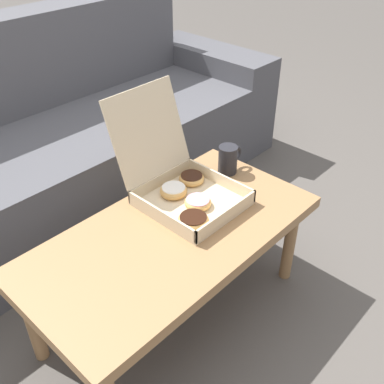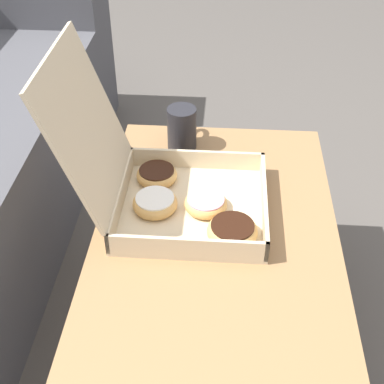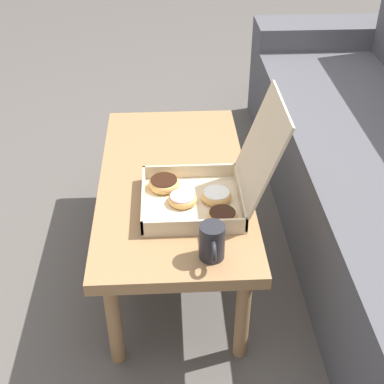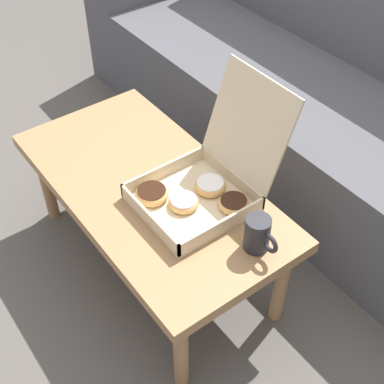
# 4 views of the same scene
# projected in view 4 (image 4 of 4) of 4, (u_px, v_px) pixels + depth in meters

# --- Properties ---
(ground_plane) EXTENTS (12.00, 12.00, 0.00)m
(ground_plane) POSITION_uv_depth(u_px,v_px,m) (177.00, 249.00, 1.98)
(ground_plane) COLOR #514C47
(couch) EXTENTS (2.51, 0.76, 0.84)m
(couch) POSITION_uv_depth(u_px,v_px,m) (335.00, 111.00, 2.12)
(couch) COLOR #4C4C51
(couch) RESTS_ON ground_plane
(coffee_table) EXTENTS (0.98, 0.50, 0.38)m
(coffee_table) POSITION_uv_depth(u_px,v_px,m) (150.00, 194.00, 1.71)
(coffee_table) COLOR #997047
(coffee_table) RESTS_ON ground_plane
(pastry_box) EXTENTS (0.30, 0.42, 0.35)m
(pastry_box) POSITION_uv_depth(u_px,v_px,m) (204.00, 182.00, 1.59)
(pastry_box) COLOR beige
(pastry_box) RESTS_ON coffee_table
(coffee_mug) EXTENTS (0.11, 0.07, 0.11)m
(coffee_mug) POSITION_uv_depth(u_px,v_px,m) (259.00, 234.00, 1.45)
(coffee_mug) COLOR #232328
(coffee_mug) RESTS_ON coffee_table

